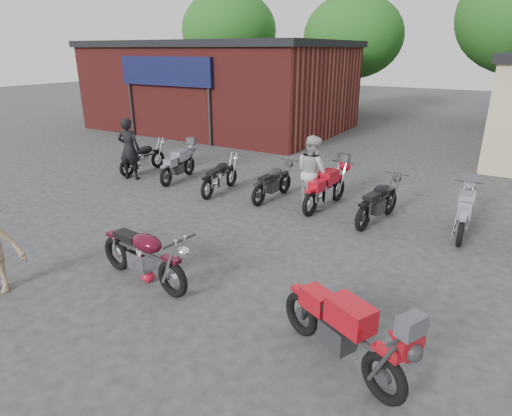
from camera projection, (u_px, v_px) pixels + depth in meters
The scene contains 16 objects.
ground at pixel (173, 298), 7.11m from camera, with size 90.00×90.00×0.00m, color #2D2D2F.
brick_building at pixel (222, 88), 22.00m from camera, with size 12.00×8.00×4.00m, color maroon.
tree_0 at pixel (229, 46), 30.11m from camera, with size 6.56×6.56×8.20m, color #144C14, non-canonical shape.
tree_1 at pixel (352, 52), 25.86m from camera, with size 5.92×5.92×7.40m, color #144C14, non-canonical shape.
vintage_motorcycle at pixel (143, 252), 7.37m from camera, with size 2.11×0.70×1.22m, color #48091B, non-canonical shape.
sportbike at pixel (342, 326), 5.39m from camera, with size 2.09×0.69×1.21m, color red, non-canonical shape.
helmet at pixel (148, 276), 7.58m from camera, with size 0.23×0.23×0.21m, color #AC1229.
person_dark at pixel (129, 149), 13.32m from camera, with size 0.71×0.46×1.94m, color black.
person_light at pixel (312, 172), 10.92m from camera, with size 0.92×0.71×1.89m, color #B0AFAC.
row_bike_0 at pixel (143, 156), 14.24m from camera, with size 1.89×0.62×1.10m, color black, non-canonical shape.
row_bike_1 at pixel (178, 163), 13.34m from camera, with size 1.90×0.63×1.10m, color gray, non-canonical shape.
row_bike_2 at pixel (220, 174), 12.19m from camera, with size 1.84×0.61×1.07m, color black, non-canonical shape.
row_bike_3 at pixel (273, 180), 11.65m from camera, with size 1.82×0.60×1.06m, color #252528, non-canonical shape.
row_bike_4 at pixel (326, 186), 10.97m from camera, with size 2.02×0.67×1.17m, color red, non-canonical shape.
row_bike_5 at pixel (379, 199), 10.07m from camera, with size 1.97×0.65×1.14m, color black, non-canonical shape.
row_bike_6 at pixel (464, 211), 9.40m from camera, with size 1.91×0.63×1.11m, color gray, non-canonical shape.
Camera 1 is at (4.37, -4.53, 3.89)m, focal length 30.00 mm.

